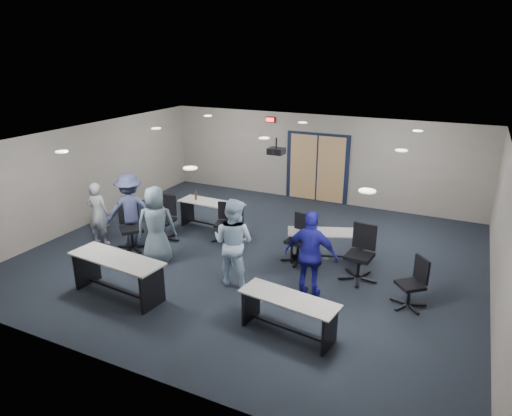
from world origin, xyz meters
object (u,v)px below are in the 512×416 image
at_px(person_gray, 98,214).
at_px(table_back_left, 211,210).
at_px(person_lightblue, 233,242).
at_px(table_front_right, 289,309).
at_px(person_plaid, 156,225).
at_px(chair_loose_right, 410,283).
at_px(person_navy, 311,255).
at_px(table_front_left, 117,270).
at_px(chair_back_d, 359,254).
at_px(chair_back_b, 224,223).
at_px(chair_back_a, 163,219).
at_px(table_back_right, 326,240).
at_px(chair_back_c, 298,239).
at_px(chair_loose_left, 131,227).
at_px(person_back, 130,210).

bearing_deg(person_gray, table_back_left, -143.39).
height_order(person_gray, person_lightblue, person_lightblue).
distance_m(table_front_right, person_plaid, 3.95).
height_order(chair_loose_right, person_navy, person_navy).
xyz_separation_m(table_front_left, chair_back_d, (4.06, 2.65, 0.04)).
bearing_deg(table_back_left, person_lightblue, -48.72).
bearing_deg(person_plaid, table_back_left, -119.30).
bearing_deg(chair_back_b, chair_back_d, -23.01).
bearing_deg(chair_back_a, table_front_right, -34.61).
bearing_deg(person_gray, person_plaid, 163.85).
bearing_deg(table_front_left, person_plaid, 103.74).
xyz_separation_m(table_back_right, person_lightblue, (-1.36, -1.87, 0.44)).
height_order(table_front_right, person_navy, person_navy).
height_order(chair_back_d, person_lightblue, person_lightblue).
distance_m(chair_back_b, person_navy, 3.32).
bearing_deg(person_gray, table_front_left, 129.91).
relative_size(table_front_right, chair_back_c, 1.62).
distance_m(table_back_right, chair_loose_left, 4.58).
relative_size(chair_back_b, person_plaid, 0.54).
relative_size(table_front_right, person_gray, 1.12).
xyz_separation_m(chair_back_c, person_lightblue, (-0.82, -1.52, 0.37)).
bearing_deg(chair_back_d, table_back_right, 151.46).
height_order(chair_back_c, person_gray, person_gray).
xyz_separation_m(table_back_left, chair_back_c, (2.81, -0.93, 0.04)).
relative_size(chair_back_a, chair_back_c, 1.04).
distance_m(table_front_right, person_navy, 1.39).
distance_m(chair_back_a, chair_loose_right, 6.04).
height_order(table_front_right, chair_back_a, chair_back_a).
relative_size(table_front_left, table_front_right, 1.16).
height_order(chair_back_b, chair_back_d, chair_back_d).
relative_size(person_gray, person_navy, 0.89).
relative_size(chair_loose_right, person_gray, 0.62).
height_order(person_lightblue, person_navy, person_lightblue).
xyz_separation_m(table_back_right, person_navy, (0.22, -1.70, 0.41)).
relative_size(table_front_right, chair_back_a, 1.56).
relative_size(table_back_right, chair_loose_left, 1.58).
distance_m(person_plaid, person_navy, 3.62).
xyz_separation_m(table_front_left, person_gray, (-2.13, 1.75, 0.24)).
bearing_deg(table_front_right, person_plaid, 168.00).
height_order(table_back_left, chair_back_c, chair_back_c).
bearing_deg(chair_back_c, table_front_right, -62.91).
bearing_deg(person_gray, person_lightblue, 164.23).
bearing_deg(table_back_right, chair_loose_right, -53.67).
relative_size(chair_back_b, person_lightblue, 0.52).
bearing_deg(table_back_left, chair_back_b, -37.84).
relative_size(chair_loose_left, person_back, 0.64).
bearing_deg(chair_back_c, person_lightblue, -108.73).
height_order(table_back_right, chair_loose_left, chair_loose_left).
xyz_separation_m(chair_back_a, chair_back_d, (4.91, 0.04, 0.02)).
bearing_deg(chair_loose_left, table_front_right, -67.79).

